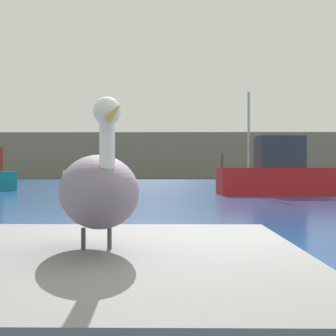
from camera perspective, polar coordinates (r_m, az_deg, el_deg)
name	(u,v)px	position (r m, az deg, el deg)	size (l,w,h in m)	color
ground_plane	(268,310)	(4.27, 11.86, -16.26)	(260.00, 260.00, 0.00)	navy
hillside_backdrop	(179,157)	(78.28, 1.31, 1.37)	(140.00, 16.04, 6.80)	#7F755B
pier_dock	(98,300)	(3.26, -8.43, -15.41)	(2.70, 3.04, 0.65)	slate
pelican	(98,190)	(3.14, -8.39, -2.59)	(0.79, 1.33, 0.95)	gray
fishing_boat_white	(97,174)	(40.05, -8.53, -0.69)	(5.20, 3.17, 5.24)	white
fishing_boat_red	(290,175)	(23.78, 14.38, -0.80)	(7.32, 2.52, 4.96)	red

